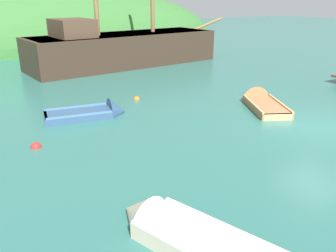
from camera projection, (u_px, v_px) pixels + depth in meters
ground_plane at (321, 127)px, 13.01m from camera, size 120.00×120.00×0.00m
shore_hill at (21, 44)px, 35.96m from camera, size 44.57×20.50×12.29m
sailing_ship at (123, 53)px, 24.44m from camera, size 16.05×5.93×11.53m
rowboat_center at (261, 104)px, 15.55m from camera, size 2.53×3.64×1.21m
rowboat_near_dock at (94, 114)px, 14.13m from camera, size 3.31×1.58×1.19m
rowboat_portside at (182, 237)px, 6.86m from camera, size 2.36×3.75×1.07m
buoy_red at (36, 147)px, 11.24m from camera, size 0.35×0.35×0.35m
buoy_orange at (137, 99)px, 16.49m from camera, size 0.30×0.30×0.30m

